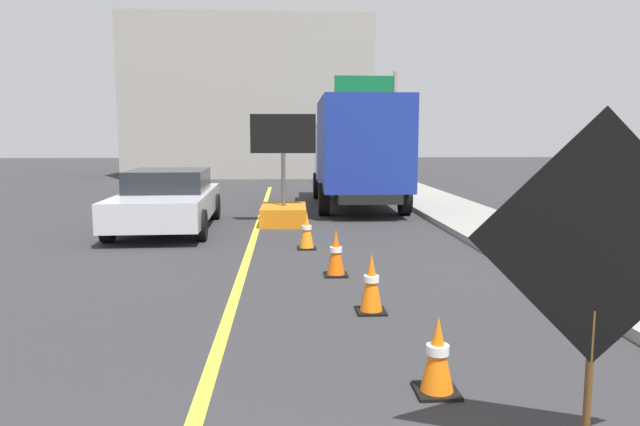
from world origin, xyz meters
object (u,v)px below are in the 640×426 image
pickup_car (168,199)px  traffic_cone_curbside (307,230)px  arrow_board_trailer (284,204)px  traffic_cone_near_sign (438,356)px  box_truck (357,149)px  roadwork_sign (598,245)px  traffic_cone_far_lane (336,253)px  highway_guide_sign (377,108)px  traffic_cone_mid_lane (371,283)px

pickup_car → traffic_cone_curbside: bearing=-40.0°
arrow_board_trailer → traffic_cone_near_sign: arrow_board_trailer is taller
box_truck → traffic_cone_curbside: size_ratio=9.64×
arrow_board_trailer → traffic_cone_curbside: 3.36m
roadwork_sign → traffic_cone_far_lane: (-1.20, 5.30, -1.11)m
highway_guide_sign → arrow_board_trailer: bearing=-109.9°
roadwork_sign → traffic_cone_mid_lane: bearing=105.2°
highway_guide_sign → traffic_cone_near_sign: size_ratio=7.43×
roadwork_sign → traffic_cone_curbside: 7.74m
traffic_cone_near_sign → traffic_cone_curbside: size_ratio=0.91×
roadwork_sign → traffic_cone_curbside: roadwork_sign is taller
traffic_cone_near_sign → traffic_cone_curbside: (-0.87, 6.39, 0.03)m
box_truck → traffic_cone_far_lane: (-1.41, -8.87, -1.41)m
roadwork_sign → pickup_car: 11.21m
roadwork_sign → traffic_cone_curbside: bearing=101.9°
traffic_cone_mid_lane → traffic_cone_far_lane: 1.93m
pickup_car → traffic_cone_near_sign: 9.90m
box_truck → traffic_cone_curbside: (-1.79, -6.67, -1.41)m
arrow_board_trailer → traffic_cone_mid_lane: arrow_board_trailer is taller
traffic_cone_curbside → traffic_cone_near_sign: bearing=-82.2°
traffic_cone_near_sign → traffic_cone_curbside: bearing=97.8°
box_truck → traffic_cone_far_lane: 9.09m
box_truck → traffic_cone_far_lane: size_ratio=9.71×
traffic_cone_curbside → traffic_cone_mid_lane: bearing=-81.0°
roadwork_sign → traffic_cone_far_lane: roadwork_sign is taller
traffic_cone_near_sign → traffic_cone_far_lane: size_ratio=0.92×
roadwork_sign → traffic_cone_near_sign: (-0.70, 1.11, -1.14)m
traffic_cone_far_lane → traffic_cone_curbside: size_ratio=0.99×
roadwork_sign → traffic_cone_mid_lane: roadwork_sign is taller
roadwork_sign → pickup_car: size_ratio=0.47×
traffic_cone_far_lane → box_truck: bearing=81.0°
box_truck → traffic_cone_near_sign: 13.17m
traffic_cone_mid_lane → arrow_board_trailer: bearing=98.5°
arrow_board_trailer → traffic_cone_mid_lane: bearing=-81.5°
box_truck → traffic_cone_mid_lane: size_ratio=9.51×
traffic_cone_mid_lane → traffic_cone_curbside: 4.16m
highway_guide_sign → traffic_cone_near_sign: highway_guide_sign is taller
traffic_cone_far_lane → roadwork_sign: bearing=-77.3°
roadwork_sign → traffic_cone_far_lane: bearing=102.7°
roadwork_sign → traffic_cone_near_sign: bearing=122.3°
box_truck → pickup_car: 6.46m
box_truck → highway_guide_sign: highway_guide_sign is taller
highway_guide_sign → traffic_cone_far_lane: highway_guide_sign is taller
arrow_board_trailer → roadwork_sign: bearing=-79.4°
highway_guide_sign → roadwork_sign: bearing=-95.3°
arrow_board_trailer → highway_guide_sign: (4.11, 11.34, 2.94)m
traffic_cone_near_sign → pickup_car: bearing=114.0°
traffic_cone_mid_lane → traffic_cone_near_sign: bearing=-84.4°
box_truck → traffic_cone_mid_lane: 10.93m
traffic_cone_far_lane → traffic_cone_curbside: traffic_cone_curbside is taller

